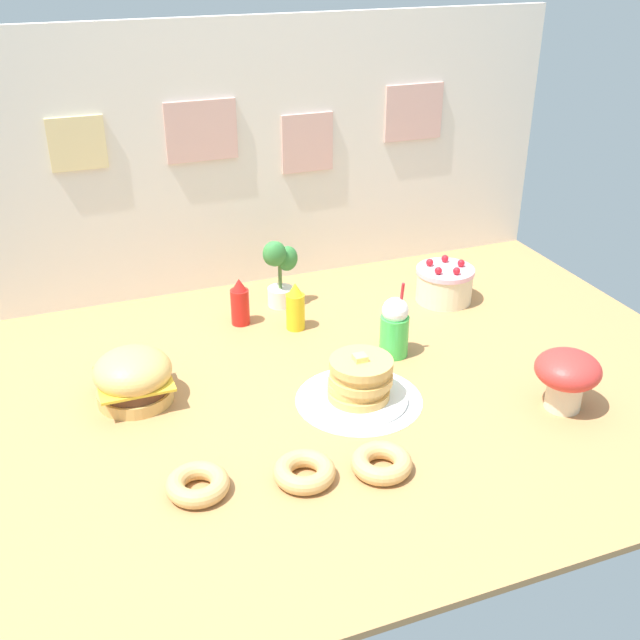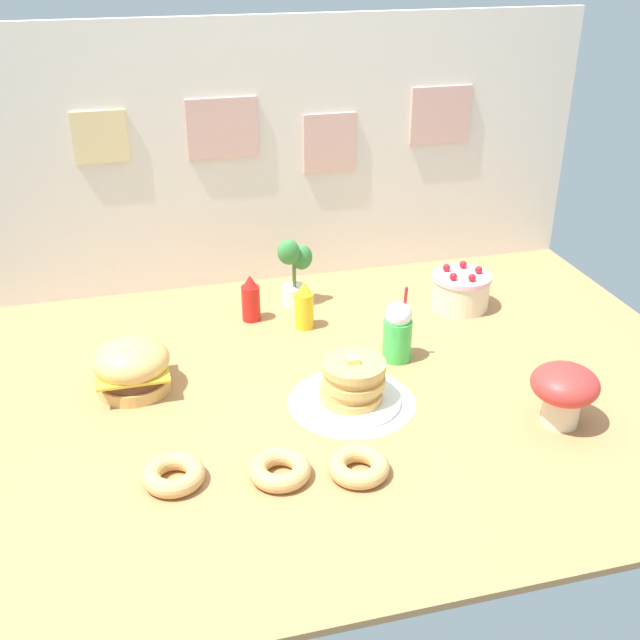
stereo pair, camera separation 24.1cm
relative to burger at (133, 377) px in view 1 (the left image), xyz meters
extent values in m
cube|color=#B27F4C|center=(0.60, -0.15, -0.09)|extent=(2.42, 1.74, 0.02)
cube|color=silver|center=(0.60, 0.71, 0.42)|extent=(2.42, 0.03, 0.99)
cube|color=beige|center=(-0.02, 0.69, 0.53)|extent=(0.19, 0.01, 0.18)
cube|color=#D8A599|center=(0.41, 0.69, 0.54)|extent=(0.26, 0.01, 0.21)
cube|color=#D8A599|center=(0.81, 0.69, 0.46)|extent=(0.20, 0.01, 0.22)
cube|color=#D8A599|center=(1.25, 0.69, 0.54)|extent=(0.24, 0.01, 0.22)
cylinder|color=white|center=(0.62, -0.24, -0.08)|extent=(0.38, 0.38, 0.00)
cylinder|color=#DBA859|center=(0.00, 0.00, -0.06)|extent=(0.23, 0.23, 0.04)
cylinder|color=#59331E|center=(0.00, 0.00, -0.02)|extent=(0.21, 0.21, 0.03)
cube|color=yellow|center=(0.00, 0.00, -0.01)|extent=(0.21, 0.21, 0.01)
ellipsoid|color=#E5B260|center=(0.00, 0.00, 0.02)|extent=(0.23, 0.23, 0.13)
cylinder|color=white|center=(0.62, -0.24, -0.07)|extent=(0.30, 0.30, 0.01)
cylinder|color=#E0AD5B|center=(0.62, -0.25, -0.05)|extent=(0.19, 0.19, 0.02)
cylinder|color=#E0AD5B|center=(0.62, -0.24, -0.03)|extent=(0.18, 0.18, 0.02)
cylinder|color=#E0AD5B|center=(0.63, -0.24, 0.00)|extent=(0.19, 0.19, 0.02)
cylinder|color=#E0AD5B|center=(0.63, -0.24, 0.02)|extent=(0.18, 0.18, 0.02)
cylinder|color=#E0AD5B|center=(0.63, -0.24, 0.05)|extent=(0.19, 0.19, 0.02)
cube|color=#F7E072|center=(0.62, -0.24, 0.07)|extent=(0.04, 0.04, 0.02)
cylinder|color=beige|center=(1.20, 0.27, -0.02)|extent=(0.21, 0.21, 0.11)
cylinder|color=#F2B2C6|center=(1.20, 0.27, 0.04)|extent=(0.22, 0.22, 0.02)
sphere|color=red|center=(1.26, 0.27, 0.07)|extent=(0.03, 0.03, 0.03)
sphere|color=red|center=(1.23, 0.33, 0.07)|extent=(0.03, 0.03, 0.03)
sphere|color=red|center=(1.15, 0.32, 0.07)|extent=(0.03, 0.03, 0.03)
sphere|color=red|center=(1.15, 0.24, 0.07)|extent=(0.03, 0.03, 0.03)
sphere|color=red|center=(1.21, 0.21, 0.07)|extent=(0.03, 0.03, 0.03)
cylinder|color=red|center=(0.43, 0.37, -0.01)|extent=(0.07, 0.07, 0.13)
cone|color=red|center=(0.43, 0.37, 0.07)|extent=(0.05, 0.05, 0.04)
cylinder|color=yellow|center=(0.60, 0.26, -0.01)|extent=(0.07, 0.07, 0.13)
cone|color=yellow|center=(0.60, 0.26, 0.07)|extent=(0.05, 0.05, 0.04)
cylinder|color=green|center=(0.84, -0.03, -0.01)|extent=(0.10, 0.10, 0.14)
sphere|color=white|center=(0.84, -0.03, 0.08)|extent=(0.09, 0.09, 0.09)
cylinder|color=red|center=(0.86, -0.03, 0.11)|extent=(0.01, 0.03, 0.14)
torus|color=tan|center=(0.08, -0.48, -0.05)|extent=(0.16, 0.16, 0.05)
torus|color=#F2E5C6|center=(0.08, -0.48, -0.05)|extent=(0.15, 0.15, 0.04)
torus|color=tan|center=(0.34, -0.53, -0.05)|extent=(0.16, 0.16, 0.05)
torus|color=#D89ED8|center=(0.34, -0.53, -0.05)|extent=(0.15, 0.15, 0.04)
torus|color=tan|center=(0.54, -0.57, -0.05)|extent=(0.16, 0.16, 0.05)
torus|color=#8CCC8C|center=(0.54, -0.57, -0.05)|extent=(0.15, 0.15, 0.04)
cylinder|color=white|center=(0.61, 0.46, -0.04)|extent=(0.10, 0.10, 0.07)
cylinder|color=#4C7238|center=(0.61, 0.46, 0.05)|extent=(0.01, 0.01, 0.12)
ellipsoid|color=#38843D|center=(0.64, 0.46, 0.10)|extent=(0.08, 0.05, 0.10)
ellipsoid|color=#38843D|center=(0.59, 0.48, 0.12)|extent=(0.08, 0.05, 0.10)
ellipsoid|color=#38843D|center=(0.59, 0.43, 0.14)|extent=(0.08, 0.05, 0.10)
cylinder|color=beige|center=(1.17, -0.49, -0.04)|extent=(0.10, 0.10, 0.09)
ellipsoid|color=red|center=(1.17, -0.49, 0.05)|extent=(0.19, 0.19, 0.11)
camera|label=1|loc=(-0.19, -2.02, 1.20)|focal=43.39mm
camera|label=2|loc=(0.04, -2.09, 1.20)|focal=43.39mm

